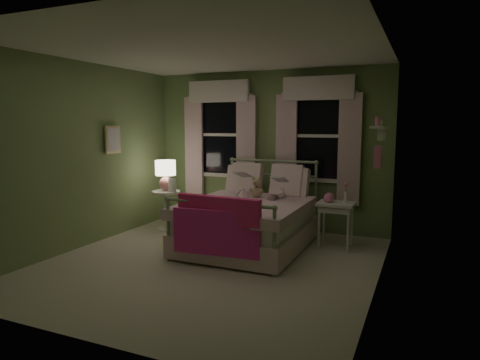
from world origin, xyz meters
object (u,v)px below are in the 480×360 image
at_px(child_right, 279,181).
at_px(nightstand_right, 336,209).
at_px(teddy_bear, 257,189).
at_px(nightstand_left, 166,205).
at_px(bed, 250,220).
at_px(child_left, 243,175).
at_px(table_lamp, 166,172).

distance_m(child_right, nightstand_right, 0.92).
xyz_separation_m(teddy_bear, nightstand_left, (-1.63, 0.08, -0.37)).
distance_m(child_right, teddy_bear, 0.34).
xyz_separation_m(bed, nightstand_right, (1.13, 0.43, 0.17)).
bearing_deg(bed, teddy_bear, 90.00).
height_order(bed, child_left, child_left).
height_order(table_lamp, nightstand_right, table_lamp).
height_order(bed, nightstand_left, bed).
distance_m(child_left, table_lamp, 1.35).
bearing_deg(nightstand_left, child_left, 3.18).
xyz_separation_m(teddy_bear, table_lamp, (-1.63, 0.08, 0.16)).
relative_size(child_left, teddy_bear, 2.71).
distance_m(nightstand_left, table_lamp, 0.54).
bearing_deg(child_left, bed, 100.62).
bearing_deg(table_lamp, child_left, 3.18).
distance_m(child_left, child_right, 0.56).
bearing_deg(child_right, nightstand_right, -173.91).
height_order(child_left, table_lamp, child_left).
bearing_deg(table_lamp, teddy_bear, -2.94).
height_order(child_right, nightstand_left, child_right).
relative_size(table_lamp, nightstand_right, 0.77).
bearing_deg(nightstand_right, bed, -159.03).
bearing_deg(nightstand_left, bed, -12.03).
height_order(teddy_bear, nightstand_right, teddy_bear).
bearing_deg(table_lamp, nightstand_left, 135.00).
relative_size(teddy_bear, nightstand_left, 0.46).
xyz_separation_m(child_left, nightstand_right, (1.41, 0.01, -0.42)).
bearing_deg(teddy_bear, child_right, 29.50).
bearing_deg(child_left, teddy_bear, 127.53).
bearing_deg(child_left, nightstand_right, 157.44).
height_order(child_left, nightstand_right, child_left).
xyz_separation_m(bed, nightstand_left, (-1.63, 0.35, 0.03)).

